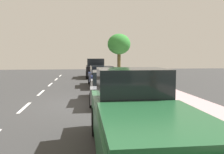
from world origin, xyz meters
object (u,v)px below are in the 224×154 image
at_px(street_tree_mid_block, 119,45).
at_px(fire_hydrant, 161,101).
at_px(cyclist_with_backpack, 131,83).
at_px(bicycle_at_curb, 125,95).
at_px(parked_pickup_green_second, 139,118).
at_px(parked_suv_black_farthest, 95,68).
at_px(parked_sedan_dark_blue_far, 101,76).
at_px(parked_sedan_grey_mid, 108,86).

bearing_deg(street_tree_mid_block, fire_hydrant, -93.14).
bearing_deg(cyclist_with_backpack, fire_hydrant, -72.99).
xyz_separation_m(bicycle_at_curb, street_tree_mid_block, (1.77, 13.29, 3.04)).
bearing_deg(parked_pickup_green_second, street_tree_mid_block, 82.56).
bearing_deg(cyclist_with_backpack, bicycle_at_curb, 115.61).
bearing_deg(cyclist_with_backpack, parked_suv_black_farthest, 93.57).
relative_size(parked_pickup_green_second, parked_sedan_dark_blue_far, 1.20).
bearing_deg(parked_pickup_green_second, cyclist_with_backpack, 80.04).
relative_size(parked_pickup_green_second, bicycle_at_curb, 3.90).
distance_m(parked_suv_black_farthest, cyclist_with_backpack, 14.24).
distance_m(parked_sedan_grey_mid, fire_hydrant, 3.63).
relative_size(parked_sedan_dark_blue_far, fire_hydrant, 5.29).
bearing_deg(parked_suv_black_farthest, cyclist_with_backpack, -86.43).
distance_m(parked_suv_black_farthest, street_tree_mid_block, 3.45).
relative_size(parked_pickup_green_second, cyclist_with_backpack, 3.11).
height_order(street_tree_mid_block, fire_hydrant, street_tree_mid_block).
relative_size(parked_sedan_dark_blue_far, parked_suv_black_farthest, 0.94).
height_order(parked_pickup_green_second, parked_sedan_grey_mid, parked_pickup_green_second).
relative_size(parked_sedan_dark_blue_far, cyclist_with_backpack, 2.60).
xyz_separation_m(parked_sedan_dark_blue_far, street_tree_mid_block, (2.37, 6.66, 2.67)).
height_order(parked_pickup_green_second, cyclist_with_backpack, parked_pickup_green_second).
relative_size(parked_pickup_green_second, street_tree_mid_block, 1.22).
xyz_separation_m(parked_sedan_grey_mid, cyclist_with_backpack, (0.94, -1.04, 0.29)).
bearing_deg(parked_sedan_grey_mid, fire_hydrant, -63.49).
distance_m(parked_sedan_dark_blue_far, cyclist_with_backpack, 7.14).
height_order(parked_pickup_green_second, parked_sedan_dark_blue_far, parked_pickup_green_second).
bearing_deg(parked_sedan_dark_blue_far, street_tree_mid_block, 70.43).
distance_m(parked_sedan_grey_mid, bicycle_at_curb, 1.00).
height_order(parked_suv_black_farthest, street_tree_mid_block, street_tree_mid_block).
height_order(parked_sedan_grey_mid, parked_sedan_dark_blue_far, same).
xyz_separation_m(bicycle_at_curb, fire_hydrant, (0.90, -2.67, 0.20)).
distance_m(cyclist_with_backpack, street_tree_mid_block, 14.04).
bearing_deg(parked_sedan_dark_blue_far, parked_suv_black_farthest, 90.54).
relative_size(parked_sedan_dark_blue_far, street_tree_mid_block, 1.02).
xyz_separation_m(parked_pickup_green_second, cyclist_with_backpack, (0.96, 5.49, 0.14)).
height_order(parked_suv_black_farthest, fire_hydrant, parked_suv_black_farthest).
bearing_deg(street_tree_mid_block, cyclist_with_backpack, -96.43).
xyz_separation_m(parked_pickup_green_second, fire_hydrant, (1.64, 3.29, -0.31)).
height_order(parked_sedan_dark_blue_far, cyclist_with_backpack, cyclist_with_backpack).
bearing_deg(parked_sedan_dark_blue_far, cyclist_with_backpack, -83.41).
bearing_deg(street_tree_mid_block, parked_sedan_grey_mid, -101.10).
bearing_deg(parked_pickup_green_second, fire_hydrant, 63.53).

